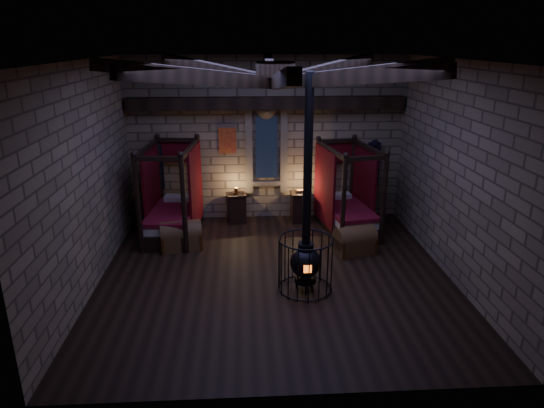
{
  "coord_description": "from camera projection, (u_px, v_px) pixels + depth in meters",
  "views": [
    {
      "loc": [
        -0.59,
        -8.82,
        4.54
      ],
      "look_at": [
        -0.03,
        0.6,
        1.33
      ],
      "focal_mm": 32.0,
      "sensor_mm": 36.0,
      "label": 1
    }
  ],
  "objects": [
    {
      "name": "bed_right",
      "position": [
        346.0,
        210.0,
        12.06
      ],
      "size": [
        1.38,
        2.18,
        2.13
      ],
      "rotation": [
        0.0,
        0.0,
        0.16
      ],
      "color": "black",
      "rests_on": "ground"
    },
    {
      "name": "nightstand_left",
      "position": [
        236.0,
        208.0,
        12.59
      ],
      "size": [
        0.56,
        0.54,
        0.95
      ],
      "rotation": [
        0.0,
        0.0,
        0.18
      ],
      "color": "black",
      "rests_on": "ground"
    },
    {
      "name": "trunk_left",
      "position": [
        181.0,
        236.0,
        11.02
      ],
      "size": [
        1.01,
        0.75,
        0.67
      ],
      "rotation": [
        0.0,
        0.0,
        0.2
      ],
      "color": "brown",
      "rests_on": "ground"
    },
    {
      "name": "room",
      "position": [
        275.0,
        86.0,
        8.71
      ],
      "size": [
        7.02,
        7.02,
        4.29
      ],
      "color": "black",
      "rests_on": "ground"
    },
    {
      "name": "stove",
      "position": [
        306.0,
        260.0,
        9.08
      ],
      "size": [
        1.04,
        1.04,
        4.05
      ],
      "rotation": [
        0.0,
        0.0,
        0.02
      ],
      "color": "black",
      "rests_on": "ground"
    },
    {
      "name": "nightstand_right",
      "position": [
        300.0,
        207.0,
        12.64
      ],
      "size": [
        0.52,
        0.5,
        0.86
      ],
      "rotation": [
        0.0,
        0.0,
        0.06
      ],
      "color": "black",
      "rests_on": "ground"
    },
    {
      "name": "trunk_right",
      "position": [
        355.0,
        241.0,
        10.79
      ],
      "size": [
        0.99,
        0.77,
        0.64
      ],
      "rotation": [
        0.0,
        0.0,
        0.28
      ],
      "color": "brown",
      "rests_on": "ground"
    },
    {
      "name": "bed_left",
      "position": [
        174.0,
        213.0,
        11.76
      ],
      "size": [
        1.29,
        2.2,
        2.21
      ],
      "rotation": [
        0.0,
        0.0,
        -0.08
      ],
      "color": "black",
      "rests_on": "ground"
    }
  ]
}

